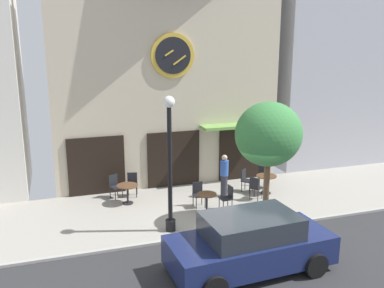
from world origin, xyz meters
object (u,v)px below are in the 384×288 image
(street_tree, at_px, (269,135))
(parked_car_navy, at_px, (250,244))
(cafe_chair_left_end, at_px, (263,174))
(street_lamp, at_px, (170,165))
(cafe_chair_right_end, at_px, (255,186))
(cafe_table_near_door, at_px, (127,190))
(cafe_chair_near_lamp, at_px, (246,179))
(cafe_chair_facing_street, at_px, (132,182))
(cafe_table_center_right, at_px, (266,180))
(cafe_chair_near_tree, at_px, (228,196))
(cafe_table_near_curb, at_px, (207,200))
(pedestrian_blue, at_px, (224,175))
(cafe_chair_under_awning, at_px, (115,184))
(cafe_chair_facing_wall, at_px, (198,192))

(street_tree, relative_size, parked_car_navy, 0.92)
(street_tree, bearing_deg, cafe_chair_left_end, 63.77)
(street_lamp, relative_size, cafe_chair_right_end, 4.79)
(cafe_table_near_door, distance_m, cafe_chair_right_end, 4.81)
(cafe_chair_near_lamp, relative_size, cafe_chair_facing_street, 1.00)
(street_tree, distance_m, cafe_chair_facing_street, 5.89)
(cafe_table_center_right, xyz_separation_m, cafe_chair_near_tree, (-2.11, -1.11, -0.02))
(cafe_table_center_right, height_order, cafe_chair_left_end, cafe_chair_left_end)
(cafe_chair_near_tree, bearing_deg, street_lamp, -157.86)
(cafe_chair_left_end, height_order, parked_car_navy, parked_car_navy)
(cafe_table_near_curb, distance_m, cafe_chair_left_end, 3.81)
(cafe_chair_near_tree, height_order, pedestrian_blue, pedestrian_blue)
(cafe_table_near_door, xyz_separation_m, pedestrian_blue, (3.68, -0.41, 0.32))
(parked_car_navy, bearing_deg, cafe_chair_right_end, 61.98)
(street_tree, xyz_separation_m, cafe_chair_under_awning, (-4.48, 3.75, -2.44))
(cafe_chair_facing_street, bearing_deg, parked_car_navy, -73.41)
(cafe_chair_right_end, relative_size, pedestrian_blue, 0.54)
(street_lamp, bearing_deg, cafe_table_near_curb, 29.15)
(street_lamp, relative_size, pedestrian_blue, 2.58)
(street_tree, relative_size, cafe_table_near_door, 5.11)
(cafe_chair_right_end, bearing_deg, cafe_table_near_curb, -161.72)
(cafe_chair_facing_street, xyz_separation_m, cafe_chair_left_end, (5.35, -0.63, 0.00))
(cafe_chair_near_lamp, bearing_deg, cafe_table_center_right, -35.14)
(cafe_chair_left_end, xyz_separation_m, cafe_chair_near_tree, (-2.39, -1.91, 0.00))
(cafe_chair_under_awning, bearing_deg, cafe_chair_near_tree, -34.47)
(cafe_table_near_door, bearing_deg, cafe_chair_under_awning, 115.05)
(street_tree, distance_m, cafe_table_center_right, 3.61)
(cafe_chair_near_lamp, distance_m, cafe_chair_near_tree, 2.14)
(cafe_table_center_right, height_order, pedestrian_blue, pedestrian_blue)
(cafe_table_near_curb, distance_m, cafe_table_center_right, 3.19)
(cafe_chair_facing_wall, relative_size, cafe_chair_right_end, 1.00)
(cafe_chair_facing_wall, bearing_deg, cafe_chair_right_end, -1.23)
(street_tree, height_order, cafe_chair_left_end, street_tree)
(cafe_table_near_door, height_order, cafe_chair_right_end, cafe_chair_right_end)
(cafe_chair_under_awning, distance_m, cafe_chair_near_tree, 4.42)
(cafe_table_center_right, distance_m, parked_car_navy, 5.95)
(pedestrian_blue, bearing_deg, cafe_chair_near_tree, -106.78)
(cafe_chair_facing_street, relative_size, cafe_chair_right_end, 1.00)
(street_tree, distance_m, cafe_chair_facing_wall, 3.55)
(cafe_table_center_right, xyz_separation_m, cafe_chair_near_lamp, (-0.67, 0.47, -0.02))
(cafe_table_center_right, distance_m, cafe_chair_right_end, 0.86)
(street_tree, relative_size, cafe_table_center_right, 5.05)
(cafe_chair_facing_street, relative_size, cafe_chair_near_tree, 1.00)
(cafe_table_near_curb, distance_m, cafe_chair_near_tree, 0.84)
(cafe_chair_under_awning, bearing_deg, cafe_chair_left_end, -5.61)
(cafe_table_near_curb, bearing_deg, cafe_table_center_right, 22.45)
(cafe_chair_left_end, xyz_separation_m, cafe_chair_right_end, (-1.00, -1.28, 0.00))
(street_tree, xyz_separation_m, cafe_table_near_curb, (-1.67, 1.14, -2.45))
(cafe_chair_facing_wall, height_order, cafe_chair_right_end, same)
(street_lamp, bearing_deg, cafe_table_near_door, 108.55)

